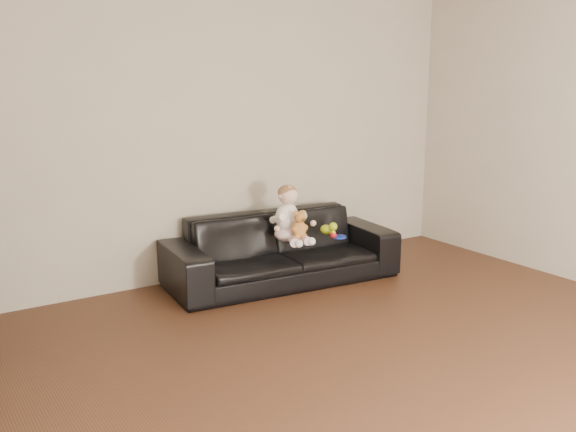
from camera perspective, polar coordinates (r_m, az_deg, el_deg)
floor at (r=3.91m, az=13.71°, el=-15.26°), size 5.50×5.50×0.00m
wall_back at (r=5.71m, az=-6.04°, el=7.52°), size 5.00×0.00×5.00m
sofa at (r=5.62m, az=-0.58°, el=-2.94°), size 2.07×0.97×0.59m
baby at (r=5.46m, az=0.08°, el=-0.08°), size 0.37×0.44×0.49m
teddy_bear at (r=5.35m, az=1.03°, el=-0.80°), size 0.17×0.16×0.24m
toy_green at (r=5.75m, az=3.42°, el=-1.21°), size 0.14×0.15×0.09m
toy_rattle at (r=5.61m, az=4.05°, el=-1.69°), size 0.06×0.06×0.06m
toy_blue_disc at (r=5.64m, az=4.61°, el=-1.86°), size 0.12×0.12×0.02m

